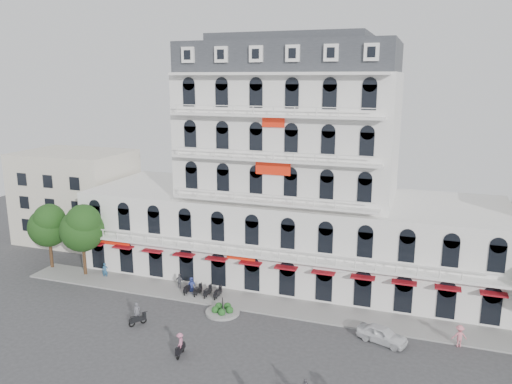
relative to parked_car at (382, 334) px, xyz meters
name	(u,v)px	position (x,y,z in m)	size (l,w,h in m)	color
ground	(228,352)	(-11.54, -5.56, -0.71)	(120.00, 120.00, 0.00)	#38383A
sidewalk	(263,304)	(-11.54, 3.44, -0.63)	(53.00, 4.00, 0.16)	gray
main_building	(289,186)	(-11.54, 12.43, 9.25)	(45.00, 15.00, 25.80)	silver
flank_building_west	(77,196)	(-41.54, 14.44, 5.29)	(14.00, 10.00, 12.00)	beige
traffic_island	(223,311)	(-14.54, 0.44, -0.45)	(3.20, 3.20, 1.60)	gray
parked_scooter_row	(203,296)	(-17.89, 3.24, -0.71)	(4.40, 1.80, 1.10)	black
tree_west_outer	(48,224)	(-37.49, 4.42, 4.64)	(4.50, 4.48, 7.76)	#382314
tree_west_inner	(82,226)	(-32.49, 3.92, 4.97)	(4.76, 4.76, 8.25)	#382314
parked_car	(382,334)	(0.00, 0.00, 0.00)	(1.68, 4.17, 1.42)	silver
rider_west	(137,315)	(-20.80, -4.11, 0.25)	(1.14, 1.46, 2.14)	black
rider_center	(180,344)	(-14.88, -7.35, 0.30)	(0.68, 1.70, 1.96)	black
pedestrian_left	(192,285)	(-19.31, 3.65, 0.12)	(0.81, 0.53, 1.66)	navy
pedestrian_mid	(180,282)	(-20.81, 3.94, 0.15)	(1.01, 0.42, 1.73)	#56575E
pedestrian_right	(459,336)	(6.02, 1.35, 0.23)	(1.21, 0.70, 1.88)	#DB7382
pedestrian_far	(105,271)	(-29.94, 3.94, 0.16)	(0.64, 0.42, 1.75)	#285378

